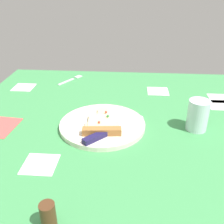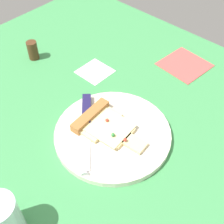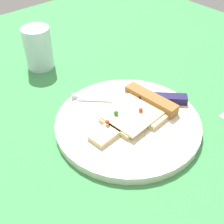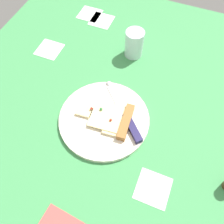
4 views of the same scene
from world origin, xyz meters
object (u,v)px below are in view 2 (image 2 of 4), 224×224
object	(u,v)px
pizza_slice	(104,125)
knife	(86,124)
plate	(113,134)
drinking_glass	(3,219)
napkin	(185,64)
pepper_shaker	(33,50)

from	to	relation	value
pizza_slice	knife	xyz separation A→B (cm)	(3.62, 2.55, -0.17)
plate	pizza_slice	distance (cm)	3.06
drinking_glass	napkin	bearing A→B (deg)	-86.85
pizza_slice	pepper_shaker	xyz separation A→B (cm)	(36.81, -6.72, 0.60)
knife	plate	bearing A→B (deg)	159.19
plate	pepper_shaker	bearing A→B (deg)	-9.34
drinking_glass	pepper_shaker	world-z (taller)	drinking_glass
napkin	plate	bearing A→B (deg)	94.16
pizza_slice	drinking_glass	distance (cm)	30.93
knife	napkin	world-z (taller)	knife
plate	napkin	size ratio (longest dim) A/B	2.18
pizza_slice	knife	bearing A→B (deg)	-59.75
pepper_shaker	napkin	world-z (taller)	pepper_shaker
drinking_glass	pepper_shaker	distance (cm)	55.10
plate	napkin	distance (cm)	35.66
plate	pizza_slice	xyz separation A→B (cm)	(2.62, 0.23, 1.56)
plate	napkin	world-z (taller)	plate
pizza_slice	pepper_shaker	size ratio (longest dim) A/B	3.07
plate	knife	size ratio (longest dim) A/B	1.54
plate	pizza_slice	world-z (taller)	pizza_slice
plate	pepper_shaker	xyz separation A→B (cm)	(39.43, -6.49, 2.15)
knife	drinking_glass	bearing A→B (deg)	59.74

